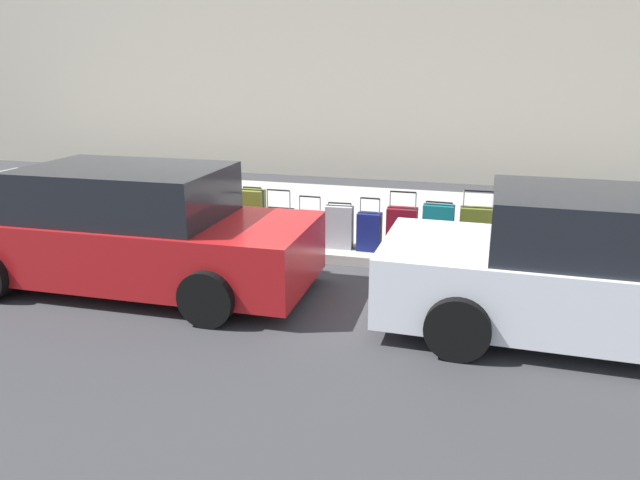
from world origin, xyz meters
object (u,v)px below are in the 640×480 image
(suitcase_maroon_4, at_px, (402,230))
(suitcase_silver_6, at_px, (339,227))
(suitcase_red_0, at_px, (558,242))
(suitcase_black_1, at_px, (517,240))
(suitcase_red_7, at_px, (310,228))
(suitcase_teal_10, at_px, (222,218))
(suitcase_olive_2, at_px, (476,232))
(suitcase_olive_9, at_px, (253,214))
(suitcase_navy_5, at_px, (369,232))
(parked_car_red_1, at_px, (130,231))
(suitcase_black_8, at_px, (279,225))
(suitcase_teal_3, at_px, (438,230))
(fire_hydrant, at_px, (175,206))
(parked_car_white_0, at_px, (611,273))
(bollard_post, at_px, (129,208))

(suitcase_maroon_4, distance_m, suitcase_silver_6, 0.92)
(suitcase_red_0, xyz_separation_m, suitcase_black_1, (0.52, -0.07, -0.03))
(suitcase_maroon_4, bearing_deg, suitcase_red_0, -179.56)
(suitcase_red_7, distance_m, suitcase_teal_10, 1.45)
(suitcase_olive_2, distance_m, suitcase_teal_10, 3.89)
(suitcase_red_0, height_order, suitcase_olive_9, suitcase_red_0)
(suitcase_maroon_4, distance_m, suitcase_olive_9, 2.36)
(suitcase_black_1, xyz_separation_m, suitcase_navy_5, (2.06, 0.13, -0.01))
(parked_car_red_1, bearing_deg, suitcase_black_8, -123.99)
(suitcase_maroon_4, distance_m, suitcase_red_7, 1.40)
(suitcase_maroon_4, xyz_separation_m, parked_car_red_1, (3.19, 1.94, 0.26))
(suitcase_olive_2, height_order, suitcase_teal_3, suitcase_olive_2)
(fire_hydrant, bearing_deg, suitcase_navy_5, 178.60)
(suitcase_olive_2, height_order, suitcase_red_7, suitcase_olive_2)
(suitcase_red_0, relative_size, parked_car_white_0, 0.18)
(suitcase_black_1, bearing_deg, suitcase_teal_3, 3.55)
(suitcase_maroon_4, height_order, bollard_post, suitcase_maroon_4)
(suitcase_olive_9, bearing_deg, suitcase_black_8, 166.64)
(suitcase_red_0, relative_size, suitcase_red_7, 1.11)
(suitcase_silver_6, xyz_separation_m, fire_hydrant, (2.76, -0.07, 0.13))
(suitcase_black_1, relative_size, suitcase_maroon_4, 0.97)
(suitcase_black_8, bearing_deg, suitcase_teal_10, -2.06)
(suitcase_black_1, xyz_separation_m, suitcase_teal_10, (4.44, 0.06, 0.01))
(suitcase_olive_2, bearing_deg, suitcase_red_7, 0.89)
(suitcase_olive_2, xyz_separation_m, suitcase_navy_5, (1.51, 0.10, -0.08))
(suitcase_teal_10, distance_m, parked_car_white_0, 5.62)
(bollard_post, bearing_deg, suitcase_olive_9, -174.02)
(suitcase_black_1, distance_m, suitcase_maroon_4, 1.60)
(suitcase_silver_6, height_order, suitcase_black_8, suitcase_black_8)
(suitcase_teal_3, xyz_separation_m, suitcase_red_7, (1.91, -0.00, -0.11))
(parked_car_red_1, bearing_deg, parked_car_white_0, 180.00)
(suitcase_red_7, bearing_deg, suitcase_olive_2, -179.11)
(suitcase_silver_6, height_order, parked_car_white_0, parked_car_white_0)
(suitcase_olive_9, height_order, suitcase_teal_10, suitcase_teal_10)
(suitcase_red_7, distance_m, parked_car_white_0, 4.29)
(suitcase_red_0, height_order, fire_hydrant, fire_hydrant)
(suitcase_teal_3, xyz_separation_m, suitcase_olive_9, (2.87, -0.09, 0.02))
(suitcase_red_0, distance_m, suitcase_navy_5, 2.59)
(suitcase_olive_2, relative_size, suitcase_teal_3, 1.23)
(suitcase_black_1, bearing_deg, bollard_post, 1.87)
(suitcase_red_0, relative_size, suitcase_silver_6, 1.20)
(suitcase_teal_10, relative_size, fire_hydrant, 1.07)
(suitcase_teal_10, xyz_separation_m, parked_car_red_1, (0.34, 1.97, 0.30))
(suitcase_red_7, xyz_separation_m, parked_car_red_1, (1.79, 1.96, 0.33))
(suitcase_black_1, bearing_deg, parked_car_red_1, 22.98)
(suitcase_teal_3, relative_size, suitcase_silver_6, 1.13)
(suitcase_black_8, xyz_separation_m, parked_car_white_0, (-4.28, 1.94, 0.32))
(suitcase_black_1, xyz_separation_m, parked_car_red_1, (4.79, 2.03, 0.30))
(suitcase_maroon_4, distance_m, bollard_post, 4.45)
(suitcase_olive_2, distance_m, parked_car_red_1, 4.69)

